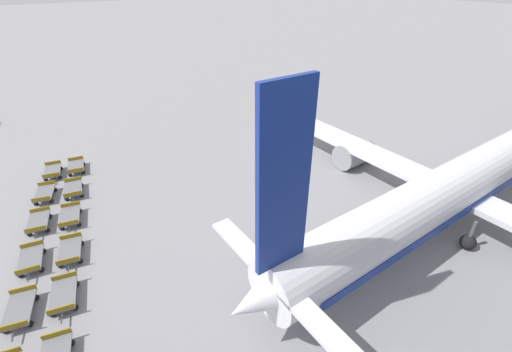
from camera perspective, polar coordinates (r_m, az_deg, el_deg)
ground_plane at (r=41.61m, az=4.97°, el=6.32°), size 500.00×500.00×0.00m
airplane at (r=31.39m, az=31.45°, el=-0.81°), size 40.89×43.77×14.03m
service_van at (r=51.30m, az=2.79°, el=12.71°), size 3.04×5.06×2.35m
baggage_dolly_row_near_col_a at (r=38.85m, az=-30.79°, el=0.67°), size 3.52×1.96×0.92m
baggage_dolly_row_near_col_b at (r=35.34m, az=-31.76°, el=-2.51°), size 3.50×2.17×0.92m
baggage_dolly_row_near_col_c at (r=31.75m, az=-32.48°, el=-6.47°), size 3.52×2.02×0.92m
baggage_dolly_row_near_col_d at (r=28.27m, az=-33.38°, el=-11.55°), size 3.52×1.92×0.92m
baggage_dolly_row_near_col_e at (r=25.14m, az=-34.70°, el=-17.89°), size 3.51×2.10×0.92m
baggage_dolly_row_mid_a_col_a at (r=38.64m, az=-27.79°, el=1.38°), size 3.52×1.97×0.92m
baggage_dolly_row_mid_a_col_b at (r=34.77m, az=-28.14°, el=-1.94°), size 3.52×1.94×0.92m
baggage_dolly_row_mid_a_col_c at (r=31.16m, az=-28.56°, el=-5.92°), size 3.52×2.04×0.92m
baggage_dolly_row_mid_a_col_d at (r=27.65m, az=-28.55°, el=-10.90°), size 3.51×2.06×0.92m
baggage_dolly_row_mid_a_col_e at (r=24.69m, az=-29.39°, el=-16.91°), size 3.52×2.03×0.92m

